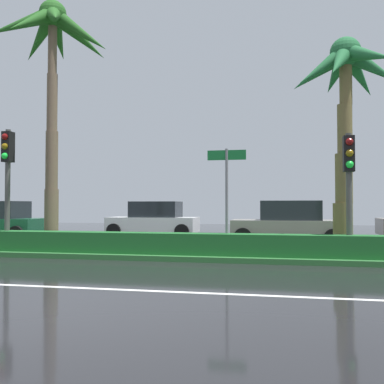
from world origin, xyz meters
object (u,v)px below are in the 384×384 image
object	(u,v)px
palm_tree_centre_left	(345,88)
car_in_traffic_second	(154,220)
traffic_signal_median_left	(7,167)
street_name_sign	(227,186)
palm_tree_mid_left	(52,48)
car_in_traffic_third	(288,223)
traffic_signal_median_right	(349,172)

from	to	relation	value
palm_tree_centre_left	car_in_traffic_second	distance (m)	11.38
palm_tree_centre_left	traffic_signal_median_left	bearing A→B (deg)	-173.07
palm_tree_centre_left	street_name_sign	size ratio (longest dim) A/B	2.13
street_name_sign	car_in_traffic_second	world-z (taller)	street_name_sign
palm_tree_mid_left	traffic_signal_median_left	xyz separation A→B (m)	(-0.97, -0.95, -4.04)
palm_tree_centre_left	car_in_traffic_third	distance (m)	6.17
palm_tree_mid_left	traffic_signal_median_left	distance (m)	4.27
traffic_signal_median_right	car_in_traffic_third	size ratio (longest dim) A/B	0.77
car_in_traffic_second	palm_tree_mid_left	bearing A→B (deg)	79.41
traffic_signal_median_right	palm_tree_centre_left	bearing A→B (deg)	86.44
palm_tree_mid_left	traffic_signal_median_left	size ratio (longest dim) A/B	2.18
car_in_traffic_third	palm_tree_mid_left	bearing A→B (deg)	30.45
palm_tree_mid_left	palm_tree_centre_left	distance (m)	9.50
palm_tree_centre_left	car_in_traffic_second	xyz separation A→B (m)	(-7.97, 6.96, -4.20)
palm_tree_mid_left	traffic_signal_median_left	bearing A→B (deg)	-135.45
traffic_signal_median_right	car_in_traffic_third	bearing A→B (deg)	105.87
car_in_traffic_second	traffic_signal_median_left	bearing A→B (deg)	74.18
car_in_traffic_third	street_name_sign	bearing A→B (deg)	72.13
palm_tree_mid_left	car_in_traffic_second	distance (m)	9.50
traffic_signal_median_left	car_in_traffic_second	size ratio (longest dim) A/B	0.88
street_name_sign	car_in_traffic_third	world-z (taller)	street_name_sign
palm_tree_mid_left	traffic_signal_median_right	distance (m)	10.27
street_name_sign	car_in_traffic_second	bearing A→B (deg)	119.49
traffic_signal_median_left	traffic_signal_median_right	size ratio (longest dim) A/B	1.14
palm_tree_centre_left	car_in_traffic_second	bearing A→B (deg)	138.87
traffic_signal_median_right	car_in_traffic_second	world-z (taller)	traffic_signal_median_right
traffic_signal_median_left	palm_tree_centre_left	bearing A→B (deg)	6.93
traffic_signal_median_left	car_in_traffic_second	bearing A→B (deg)	74.18
car_in_traffic_third	palm_tree_centre_left	bearing A→B (deg)	111.14
street_name_sign	car_in_traffic_third	distance (m)	5.80
traffic_signal_median_left	street_name_sign	distance (m)	6.96
traffic_signal_median_left	traffic_signal_median_right	bearing A→B (deg)	0.02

